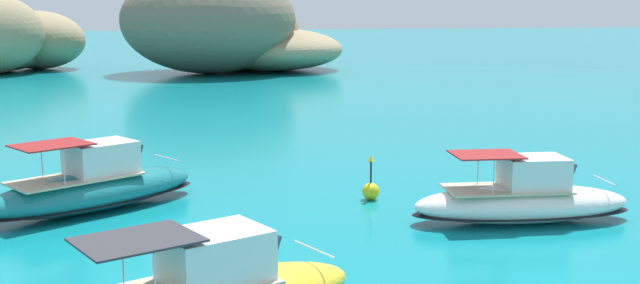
{
  "coord_description": "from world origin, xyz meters",
  "views": [
    {
      "loc": [
        -7.25,
        -11.18,
        6.19
      ],
      "look_at": [
        -1.78,
        13.16,
        1.78
      ],
      "focal_mm": 43.01,
      "sensor_mm": 36.0,
      "label": 1
    }
  ],
  "objects_px": {
    "motorboat_white": "(523,200)",
    "motorboat_teal": "(93,187)",
    "islet_large": "(232,30)",
    "channel_buoy": "(371,190)"
  },
  "relations": [
    {
      "from": "islet_large",
      "to": "channel_buoy",
      "type": "relative_size",
      "value": 16.74
    },
    {
      "from": "motorboat_white",
      "to": "motorboat_teal",
      "type": "bearing_deg",
      "value": 161.33
    },
    {
      "from": "channel_buoy",
      "to": "islet_large",
      "type": "bearing_deg",
      "value": 88.7
    },
    {
      "from": "motorboat_teal",
      "to": "motorboat_white",
      "type": "height_order",
      "value": "motorboat_teal"
    },
    {
      "from": "motorboat_teal",
      "to": "channel_buoy",
      "type": "relative_size",
      "value": 4.83
    },
    {
      "from": "motorboat_teal",
      "to": "motorboat_white",
      "type": "distance_m",
      "value": 12.95
    },
    {
      "from": "motorboat_teal",
      "to": "channel_buoy",
      "type": "bearing_deg",
      "value": -4.36
    },
    {
      "from": "islet_large",
      "to": "channel_buoy",
      "type": "height_order",
      "value": "islet_large"
    },
    {
      "from": "motorboat_white",
      "to": "channel_buoy",
      "type": "height_order",
      "value": "motorboat_white"
    },
    {
      "from": "islet_large",
      "to": "motorboat_white",
      "type": "bearing_deg",
      "value": -87.51
    }
  ]
}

